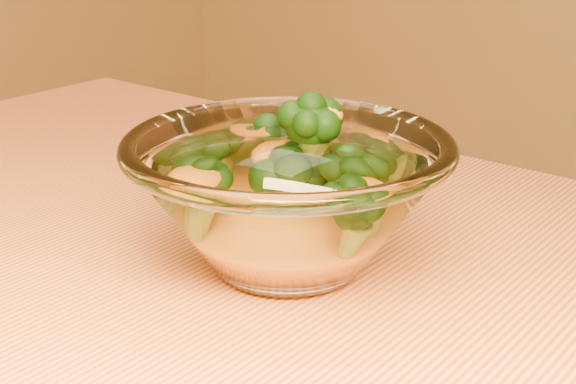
{
  "coord_description": "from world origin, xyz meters",
  "views": [
    {
      "loc": [
        0.23,
        -0.26,
        0.99
      ],
      "look_at": [
        -0.07,
        0.12,
        0.8
      ],
      "focal_mm": 50.0,
      "sensor_mm": 36.0,
      "label": 1
    }
  ],
  "objects": [
    {
      "name": "glass_bowl",
      "position": [
        -0.07,
        0.12,
        0.8
      ],
      "size": [
        0.21,
        0.21,
        0.09
      ],
      "color": "white",
      "rests_on": "table"
    },
    {
      "name": "cheese_sauce",
      "position": [
        -0.07,
        0.12,
        0.78
      ],
      "size": [
        0.12,
        0.12,
        0.03
      ],
      "primitive_type": "ellipsoid",
      "color": "orange",
      "rests_on": "glass_bowl"
    },
    {
      "name": "broccoli_heap",
      "position": [
        -0.07,
        0.13,
        0.81
      ],
      "size": [
        0.15,
        0.13,
        0.09
      ],
      "color": "black",
      "rests_on": "cheese_sauce"
    }
  ]
}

